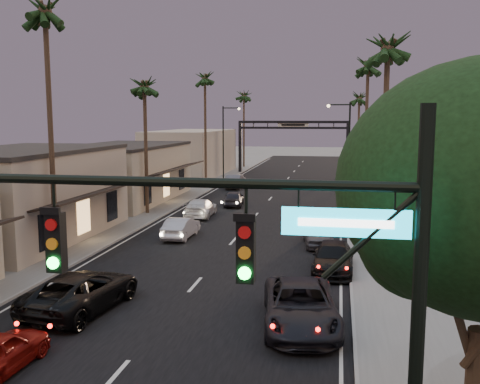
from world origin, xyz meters
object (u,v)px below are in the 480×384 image
at_px(palm_ld, 205,75).
at_px(arch, 293,133).
at_px(palm_far, 244,93).
at_px(palm_rb, 368,61).
at_px(curbside_near, 300,306).
at_px(palm_lc, 144,81).
at_px(streetlight_right, 346,144).
at_px(streetlight_left, 225,138).
at_px(palm_ra, 388,39).
at_px(curbside_black, 333,258).
at_px(traffic_signal, 290,283).
at_px(palm_lb, 44,4).
at_px(oncoming_silver, 181,227).
at_px(palm_rc, 359,95).
at_px(oncoming_pickup, 82,291).

bearing_deg(palm_ld, arch, 60.17).
bearing_deg(palm_far, palm_rb, -63.57).
xyz_separation_m(palm_rb, curbside_near, (-3.48, -29.10, -11.62)).
bearing_deg(palm_lc, palm_far, 89.59).
xyz_separation_m(streetlight_right, palm_lc, (-15.52, -9.00, 5.14)).
relative_size(palm_lc, curbside_near, 2.13).
xyz_separation_m(arch, palm_far, (-8.30, 8.00, 5.91)).
xyz_separation_m(streetlight_left, palm_ra, (15.52, -34.00, 6.11)).
xyz_separation_m(arch, curbside_black, (6.20, -47.64, -4.83)).
bearing_deg(curbside_near, palm_lc, 115.15).
relative_size(traffic_signal, palm_ra, 0.64).
relative_size(palm_lb, palm_ld, 1.07).
relative_size(palm_lc, palm_ld, 0.86).
distance_m(streetlight_left, palm_lb, 36.93).
relative_size(curbside_near, curbside_black, 1.18).
relative_size(palm_ra, oncoming_silver, 3.23).
xyz_separation_m(palm_far, curbside_black, (14.50, -55.64, -10.74)).
distance_m(streetlight_right, streetlight_left, 18.99).
xyz_separation_m(streetlight_right, palm_rc, (1.68, 19.00, 5.14)).
height_order(traffic_signal, curbside_black, traffic_signal).
height_order(streetlight_left, oncoming_silver, streetlight_left).
bearing_deg(streetlight_right, palm_lc, -149.89).
distance_m(palm_lc, curbside_near, 26.96).
height_order(streetlight_left, curbside_black, streetlight_left).
height_order(palm_lb, palm_far, palm_lb).
xyz_separation_m(arch, palm_lc, (-8.60, -34.00, 4.94)).
height_order(palm_lc, palm_rb, palm_rb).
bearing_deg(palm_rc, palm_lb, -112.27).
height_order(palm_lc, oncoming_pickup, palm_lc).
bearing_deg(palm_rb, palm_ra, -90.00).
xyz_separation_m(traffic_signal, palm_far, (-13.99, 74.00, 6.36)).
bearing_deg(curbside_near, palm_ra, 61.18).
height_order(palm_ra, oncoming_silver, palm_ra).
bearing_deg(palm_lb, streetlight_right, 55.99).
xyz_separation_m(arch, streetlight_right, (6.92, -25.00, -0.20)).
distance_m(palm_far, oncoming_silver, 51.10).
height_order(palm_far, oncoming_silver, palm_far).
bearing_deg(palm_rb, palm_rc, 90.00).
xyz_separation_m(oncoming_pickup, curbside_near, (8.67, -0.14, 0.01)).
xyz_separation_m(palm_ld, palm_rc, (17.20, 9.00, -1.95)).
relative_size(traffic_signal, palm_ld, 0.60).
height_order(palm_rb, oncoming_pickup, palm_rb).
bearing_deg(oncoming_pickup, palm_ra, -136.55).
height_order(palm_lb, curbside_black, palm_lb).
xyz_separation_m(palm_lc, palm_ra, (17.20, -12.00, 0.97)).
xyz_separation_m(palm_lb, palm_ld, (0.00, 33.00, -0.97)).
distance_m(palm_far, curbside_near, 65.38).
xyz_separation_m(palm_lc, oncoming_silver, (5.13, -7.71, -9.80)).
height_order(palm_ld, oncoming_silver, palm_ld).
bearing_deg(curbside_black, palm_rb, 84.86).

